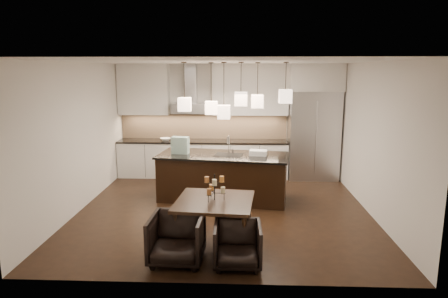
{
  "coord_description": "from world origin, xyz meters",
  "views": [
    {
      "loc": [
        0.32,
        -7.35,
        2.66
      ],
      "look_at": [
        0.0,
        0.2,
        1.15
      ],
      "focal_mm": 32.0,
      "sensor_mm": 36.0,
      "label": 1
    }
  ],
  "objects_px": {
    "armchair_right": "(238,245)",
    "refrigerator": "(313,135)",
    "island_body": "(223,178)",
    "armchair_left": "(177,238)",
    "dining_table": "(215,221)"
  },
  "relations": [
    {
      "from": "dining_table",
      "to": "armchair_right",
      "type": "distance_m",
      "value": 0.82
    },
    {
      "from": "armchair_left",
      "to": "armchair_right",
      "type": "relative_size",
      "value": 1.14
    },
    {
      "from": "island_body",
      "to": "armchair_left",
      "type": "xyz_separation_m",
      "value": [
        -0.52,
        -2.82,
        -0.11
      ]
    },
    {
      "from": "refrigerator",
      "to": "dining_table",
      "type": "xyz_separation_m",
      "value": [
        -2.17,
        -3.9,
        -0.73
      ]
    },
    {
      "from": "armchair_left",
      "to": "armchair_right",
      "type": "height_order",
      "value": "armchair_left"
    },
    {
      "from": "dining_table",
      "to": "refrigerator",
      "type": "bearing_deg",
      "value": 65.98
    },
    {
      "from": "armchair_left",
      "to": "armchair_right",
      "type": "xyz_separation_m",
      "value": [
        0.85,
        -0.08,
        -0.04
      ]
    },
    {
      "from": "island_body",
      "to": "armchair_right",
      "type": "xyz_separation_m",
      "value": [
        0.33,
        -2.89,
        -0.15
      ]
    },
    {
      "from": "refrigerator",
      "to": "armchair_left",
      "type": "distance_m",
      "value": 5.32
    },
    {
      "from": "island_body",
      "to": "armchair_left",
      "type": "distance_m",
      "value": 2.87
    },
    {
      "from": "dining_table",
      "to": "armchair_left",
      "type": "xyz_separation_m",
      "value": [
        -0.49,
        -0.65,
        -0.0
      ]
    },
    {
      "from": "armchair_right",
      "to": "refrigerator",
      "type": "bearing_deg",
      "value": 67.69
    },
    {
      "from": "dining_table",
      "to": "island_body",
      "type": "bearing_deg",
      "value": 94.14
    },
    {
      "from": "armchair_left",
      "to": "armchair_right",
      "type": "bearing_deg",
      "value": -2.9
    },
    {
      "from": "refrigerator",
      "to": "island_body",
      "type": "xyz_separation_m",
      "value": [
        -2.14,
        -1.74,
        -0.62
      ]
    }
  ]
}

